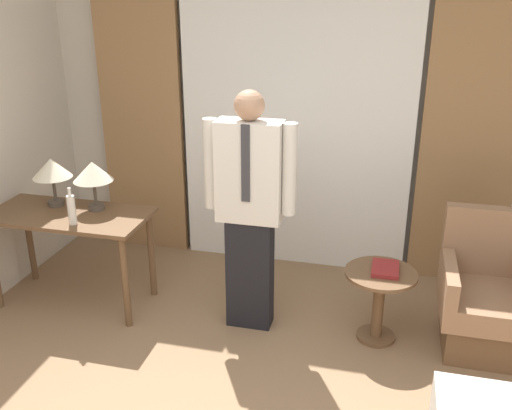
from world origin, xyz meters
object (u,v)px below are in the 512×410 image
table_lamp_left (52,170)px  person (250,205)px  table_lamp_right (93,173)px  armchair (486,301)px  bottle_near_edge (72,209)px  book (385,269)px  side_table (379,293)px  desk (70,227)px

table_lamp_left → person: person is taller
person → table_lamp_right: bearing=175.1°
armchair → table_lamp_left: bearing=-179.6°
bottle_near_edge → book: bearing=6.3°
side_table → table_lamp_right: bearing=177.9°
person → armchair: (1.59, 0.13, -0.59)m
desk → table_lamp_left: bearing=144.2°
bottle_near_edge → side_table: (2.13, 0.21, -0.49)m
table_lamp_right → book: 2.19m
table_lamp_right → book: bearing=-1.4°
armchair → book: armchair is taller
bottle_near_edge → side_table: 2.19m
side_table → bottle_near_edge: bearing=-174.3°
table_lamp_right → armchair: size_ratio=0.41×
armchair → side_table: size_ratio=1.77×
table_lamp_left → book: 2.51m
desk → person: person is taller
bottle_near_edge → armchair: bearing=6.3°
table_lamp_right → side_table: table_lamp_right is taller
desk → armchair: 2.98m
desk → person: bearing=0.7°
bottle_near_edge → person: bearing=8.6°
armchair → side_table: 0.70m
desk → armchair: bearing=2.8°
table_lamp_left → person: bearing=-3.9°
side_table → armchair: bearing=8.2°
table_lamp_left → table_lamp_right: 0.34m
table_lamp_left → person: (1.54, -0.10, -0.10)m
desk → bottle_near_edge: 0.31m
desk → armchair: armchair is taller
book → armchair: bearing=6.5°
desk → person: (1.38, 0.02, 0.30)m
table_lamp_right → bottle_near_edge: table_lamp_right is taller
bottle_near_edge → person: (1.23, 0.19, 0.08)m
table_lamp_left → table_lamp_right: (0.34, 0.00, 0.00)m
side_table → book: 0.18m
table_lamp_left → armchair: table_lamp_left is taller
table_lamp_left → armchair: bearing=0.4°
bottle_near_edge → armchair: (2.82, 0.31, -0.51)m
book → table_lamp_left: bearing=178.8°
person → side_table: bearing=1.7°
table_lamp_left → table_lamp_right: bearing=0.0°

